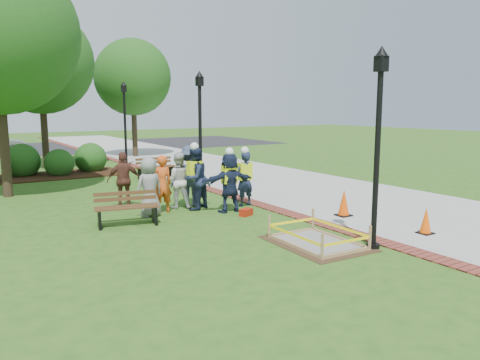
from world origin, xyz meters
TOP-DOWN VIEW (x-y plane):
  - ground at (0.00, 0.00)m, footprint 100.00×100.00m
  - sidewalk at (5.00, 10.00)m, footprint 6.00×60.00m
  - brick_edging at (1.75, 10.00)m, footprint 0.50×60.00m
  - mulch_bed at (-3.00, 12.00)m, footprint 7.00×3.00m
  - parking_lot at (0.00, 27.00)m, footprint 36.00×12.00m
  - wet_concrete_pad at (0.43, -2.11)m, footprint 1.79×2.37m
  - bench_near at (-2.60, 1.72)m, footprint 1.68×0.86m
  - bench_far at (1.13, 8.85)m, footprint 1.67×0.66m
  - cone_front at (3.16, -2.91)m, footprint 0.34×0.34m
  - cone_back at (2.84, -0.51)m, footprint 0.39×0.39m
  - cone_far at (3.28, 11.04)m, footprint 0.40×0.40m
  - toolbox at (0.58, 1.01)m, footprint 0.45×0.36m
  - lamp_near at (1.25, -3.00)m, footprint 0.28×0.28m
  - lamp_mid at (1.25, 5.00)m, footprint 0.28×0.28m
  - lamp_far at (1.25, 13.00)m, footprint 0.28×0.28m
  - tree_back at (-2.21, 14.77)m, footprint 5.01×5.01m
  - tree_right at (3.49, 17.91)m, footprint 4.57×4.57m
  - shrub_b at (-3.59, 12.62)m, footprint 1.55×1.55m
  - shrub_c at (-2.18, 11.93)m, footprint 1.28×1.28m
  - shrub_d at (-0.63, 12.54)m, footprint 1.47×1.47m
  - shrub_e at (-3.32, 13.25)m, footprint 0.92×0.92m
  - casual_person_a at (-1.72, 2.38)m, footprint 0.58×0.43m
  - casual_person_b at (-1.24, 2.65)m, footprint 0.56×0.38m
  - casual_person_c at (-0.58, 2.96)m, footprint 0.63×0.55m
  - casual_person_d at (-1.95, 3.84)m, footprint 0.61×0.48m
  - casual_person_e at (-0.16, 2.98)m, footprint 0.71×0.62m
  - hivis_worker_a at (0.45, 1.69)m, footprint 0.58×0.39m
  - hivis_worker_b at (1.28, 2.15)m, footprint 0.58×0.42m
  - hivis_worker_c at (-0.24, 2.52)m, footprint 0.70×0.61m

SIDE VIEW (x-z plane):
  - ground at x=0.00m, z-range 0.00..0.00m
  - shrub_b at x=-3.59m, z-range -0.78..0.78m
  - shrub_c at x=-2.18m, z-range -0.64..0.64m
  - shrub_d at x=-0.63m, z-range -0.73..0.73m
  - shrub_e at x=-3.32m, z-range -0.46..0.46m
  - parking_lot at x=0.00m, z-range 0.00..0.01m
  - sidewalk at x=5.00m, z-range 0.00..0.02m
  - brick_edging at x=1.75m, z-range 0.00..0.03m
  - mulch_bed at x=-3.00m, z-range -0.01..0.04m
  - toolbox at x=0.58m, z-range 0.00..0.20m
  - wet_concrete_pad at x=0.43m, z-range -0.04..0.51m
  - bench_near at x=-2.60m, z-range -0.16..0.71m
  - bench_far at x=1.13m, z-range -0.16..0.72m
  - cone_front at x=3.16m, z-range -0.01..0.65m
  - cone_back at x=2.84m, z-range -0.01..0.75m
  - cone_far at x=3.28m, z-range -0.01..0.78m
  - casual_person_a at x=-1.72m, z-range 0.00..1.66m
  - casual_person_b at x=-1.24m, z-range 0.00..1.66m
  - casual_person_c at x=-0.58m, z-range 0.00..1.68m
  - casual_person_d at x=-1.95m, z-range 0.00..1.69m
  - hivis_worker_b at x=1.28m, z-range 0.00..1.83m
  - hivis_worker_a at x=0.45m, z-range -0.01..1.87m
  - casual_person_e at x=-0.16m, z-range 0.00..1.87m
  - hivis_worker_c at x=-0.24m, z-range -0.01..1.98m
  - lamp_near at x=1.25m, z-range 0.35..4.61m
  - lamp_mid at x=1.25m, z-range 0.35..4.61m
  - lamp_far at x=1.25m, z-range 0.35..4.61m
  - tree_right at x=3.49m, z-range 1.24..8.30m
  - tree_back at x=-2.21m, z-range 1.32..9.00m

